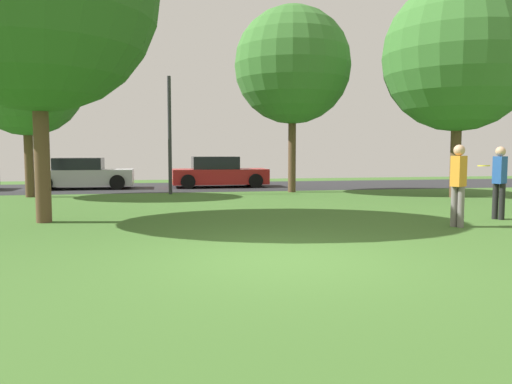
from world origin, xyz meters
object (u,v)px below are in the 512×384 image
parked_car_red (219,173)px  parked_car_silver (83,175)px  person_thrower (499,179)px  frisbee_disc (484,166)px  person_catcher (458,181)px  oak_tree_left (293,66)px  street_lamp_post (170,136)px  maple_tree_near (459,56)px  maple_tree_far (26,78)px

parked_car_red → parked_car_silver: bearing=179.7°
person_thrower → frisbee_disc: person_thrower is taller
parked_car_red → person_catcher: bearing=-74.2°
oak_tree_left → frisbee_disc: 10.16m
parked_car_silver → street_lamp_post: 5.34m
maple_tree_near → parked_car_red: (-7.75, 6.72, -4.36)m
person_thrower → maple_tree_near: bearing=-141.1°
oak_tree_left → parked_car_silver: bearing=158.1°
maple_tree_far → person_thrower: size_ratio=3.54×
person_catcher → parked_car_silver: size_ratio=0.43×
oak_tree_left → parked_car_red: size_ratio=1.71×
oak_tree_left → maple_tree_near: maple_tree_near is taller
maple_tree_far → person_thrower: bearing=-33.8°
maple_tree_far → parked_car_red: 8.95m
person_catcher → frisbee_disc: (0.99, 0.53, 0.31)m
oak_tree_left → maple_tree_near: size_ratio=0.96×
person_thrower → street_lamp_post: size_ratio=0.40×
maple_tree_far → oak_tree_left: oak_tree_left is taller
person_thrower → frisbee_disc: size_ratio=6.41×
maple_tree_far → oak_tree_left: size_ratio=0.85×
maple_tree_near → frisbee_disc: bearing=-117.3°
person_thrower → parked_car_silver: 16.74m
street_lamp_post → parked_car_red: bearing=56.6°
oak_tree_left → frisbee_disc: (2.12, -9.21, -3.72)m
maple_tree_far → oak_tree_left: bearing=1.8°
person_thrower → parked_car_silver: (-11.39, 12.27, -0.37)m
person_thrower → oak_tree_left: bearing=-100.4°
maple_tree_near → person_catcher: size_ratio=4.25×
street_lamp_post → oak_tree_left: bearing=0.7°
parked_car_silver → parked_car_red: 5.98m
person_thrower → person_catcher: (-1.70, -0.91, 0.02)m
oak_tree_left → parked_car_silver: (-8.56, 3.43, -4.42)m
oak_tree_left → parked_car_red: 6.14m
maple_tree_far → maple_tree_near: size_ratio=0.82×
person_catcher → maple_tree_near: bearing=29.7°
oak_tree_left → frisbee_disc: oak_tree_left is taller
parked_car_silver → parked_car_red: size_ratio=0.97×
oak_tree_left → frisbee_disc: bearing=-77.0°
parked_car_silver → street_lamp_post: street_lamp_post is taller
person_thrower → street_lamp_post: bearing=-76.9°
maple_tree_near → frisbee_disc: (-3.05, -5.90, -3.68)m
person_catcher → street_lamp_post: 11.46m
maple_tree_far → person_thrower: (12.71, -8.52, -3.25)m
maple_tree_near → person_catcher: (-4.04, -6.43, -3.99)m
frisbee_disc → parked_car_silver: bearing=130.2°
oak_tree_left → street_lamp_post: (-4.86, -0.06, -2.80)m
maple_tree_near → parked_car_silver: size_ratio=1.83×
oak_tree_left → person_thrower: bearing=-72.2°
maple_tree_near → person_thrower: size_ratio=4.32×
oak_tree_left → person_thrower: (2.83, -8.83, -4.06)m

